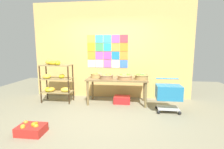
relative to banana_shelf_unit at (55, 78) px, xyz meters
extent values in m
plane|color=#77725B|center=(1.51, -0.94, -0.70)|extent=(9.27, 9.27, 0.00)
cube|color=tan|center=(1.51, 0.72, 0.77)|extent=(4.90, 0.06, 2.94)
cube|color=yellow|center=(0.89, 0.69, 1.12)|extent=(0.24, 0.01, 0.24)
cube|color=#3B9FBC|center=(1.15, 0.69, 1.12)|extent=(0.24, 0.01, 0.24)
cube|color=#3A9FB9|center=(1.40, 0.69, 1.12)|extent=(0.24, 0.01, 0.24)
cube|color=#9950B7|center=(1.65, 0.69, 1.12)|extent=(0.24, 0.01, 0.24)
cube|color=#CB3947|center=(1.91, 0.69, 1.12)|extent=(0.24, 0.01, 0.24)
cube|color=gold|center=(0.89, 0.69, 0.87)|extent=(0.24, 0.01, 0.24)
cube|color=#40A15C|center=(1.15, 0.69, 0.87)|extent=(0.24, 0.01, 0.24)
cube|color=#29AEBF|center=(1.40, 0.69, 0.87)|extent=(0.24, 0.01, 0.24)
cube|color=orange|center=(1.65, 0.69, 0.87)|extent=(0.24, 0.01, 0.24)
cube|color=orange|center=(1.91, 0.69, 0.87)|extent=(0.24, 0.01, 0.24)
cube|color=orange|center=(0.89, 0.69, 0.61)|extent=(0.24, 0.01, 0.24)
cube|color=#AD50B6|center=(1.15, 0.69, 0.61)|extent=(0.24, 0.01, 0.24)
cube|color=#B046AC|center=(1.40, 0.69, 0.61)|extent=(0.24, 0.01, 0.24)
cube|color=blue|center=(1.65, 0.69, 0.61)|extent=(0.24, 0.01, 0.24)
cube|color=orange|center=(1.91, 0.69, 0.61)|extent=(0.24, 0.01, 0.24)
cube|color=#E9EFCD|center=(0.89, 0.69, 0.36)|extent=(0.24, 0.01, 0.24)
cube|color=silver|center=(1.15, 0.69, 0.36)|extent=(0.24, 0.01, 0.24)
cube|color=#9C5AA8|center=(1.40, 0.69, 0.36)|extent=(0.24, 0.01, 0.24)
cube|color=silver|center=(1.65, 0.69, 0.36)|extent=(0.24, 0.01, 0.24)
cube|color=#3B70D1|center=(1.91, 0.69, 0.36)|extent=(0.24, 0.01, 0.24)
cylinder|color=#322213|center=(-0.38, -0.16, -0.16)|extent=(0.04, 0.04, 1.08)
cylinder|color=#322213|center=(0.44, -0.16, -0.16)|extent=(0.04, 0.04, 1.08)
cylinder|color=#322213|center=(-0.38, 0.21, -0.16)|extent=(0.04, 0.04, 1.08)
cylinder|color=#322213|center=(0.44, 0.21, -0.16)|extent=(0.04, 0.04, 1.08)
cube|color=olive|center=(0.03, 0.03, -0.40)|extent=(0.86, 0.40, 0.03)
ellipsoid|color=yellow|center=(-0.12, -0.05, -0.33)|extent=(0.24, 0.28, 0.12)
ellipsoid|color=yellow|center=(0.30, -0.05, -0.32)|extent=(0.27, 0.14, 0.14)
ellipsoid|color=yellow|center=(-0.22, -0.06, -0.33)|extent=(0.25, 0.28, 0.12)
cube|color=olive|center=(0.03, 0.03, -0.02)|extent=(0.86, 0.40, 0.02)
ellipsoid|color=yellow|center=(-0.22, -0.08, 0.06)|extent=(0.27, 0.25, 0.12)
ellipsoid|color=yellow|center=(0.15, 0.09, 0.04)|extent=(0.20, 0.31, 0.10)
cube|color=olive|center=(0.03, 0.03, 0.36)|extent=(0.86, 0.40, 0.02)
ellipsoid|color=yellow|center=(0.13, -0.08, 0.44)|extent=(0.20, 0.24, 0.13)
ellipsoid|color=yellow|center=(-0.05, -0.01, 0.43)|extent=(0.27, 0.16, 0.12)
ellipsoid|color=yellow|center=(-0.21, 0.08, 0.45)|extent=(0.22, 0.14, 0.14)
cube|color=brown|center=(1.76, 0.10, -0.01)|extent=(1.66, 0.70, 0.04)
cylinder|color=brown|center=(0.99, -0.19, -0.37)|extent=(0.06, 0.06, 0.67)
cylinder|color=brown|center=(2.53, -0.19, -0.37)|extent=(0.06, 0.06, 0.67)
cylinder|color=brown|center=(0.99, 0.39, -0.37)|extent=(0.06, 0.06, 0.67)
cylinder|color=brown|center=(2.53, 0.39, -0.37)|extent=(0.06, 0.06, 0.67)
cylinder|color=#AF8849|center=(1.17, 0.17, 0.07)|extent=(0.34, 0.34, 0.11)
torus|color=#B28A4A|center=(1.17, 0.17, 0.12)|extent=(0.36, 0.36, 0.02)
sphere|color=#75BC2F|center=(1.09, 0.10, 0.13)|extent=(0.05, 0.05, 0.05)
sphere|color=#79C139|center=(1.14, 0.09, 0.13)|extent=(0.06, 0.06, 0.06)
sphere|color=#7CC535|center=(1.15, 0.19, 0.13)|extent=(0.05, 0.05, 0.05)
sphere|color=#74BD3B|center=(1.18, 0.18, 0.13)|extent=(0.06, 0.06, 0.06)
cylinder|color=olive|center=(1.48, -0.06, 0.06)|extent=(0.34, 0.34, 0.10)
torus|color=#8F6B47|center=(1.48, -0.06, 0.12)|extent=(0.37, 0.37, 0.03)
sphere|color=#80BF3E|center=(1.40, -0.11, 0.12)|extent=(0.05, 0.05, 0.05)
sphere|color=#77CE40|center=(1.50, -0.04, 0.12)|extent=(0.05, 0.05, 0.05)
sphere|color=#75CC2B|center=(1.56, 0.01, 0.13)|extent=(0.06, 0.06, 0.06)
sphere|color=#7BBE44|center=(1.41, -0.11, 0.13)|extent=(0.05, 0.05, 0.05)
sphere|color=#83D338|center=(1.54, -0.07, 0.12)|extent=(0.06, 0.06, 0.06)
sphere|color=#7BC72D|center=(1.48, -0.05, 0.12)|extent=(0.06, 0.06, 0.06)
cylinder|color=#A07245|center=(1.98, -0.06, 0.07)|extent=(0.37, 0.37, 0.11)
torus|color=#9F7149|center=(1.98, -0.06, 0.12)|extent=(0.40, 0.40, 0.03)
sphere|color=#6BB834|center=(1.88, 0.04, 0.13)|extent=(0.08, 0.08, 0.08)
sphere|color=#7BAE4B|center=(1.94, -0.06, 0.12)|extent=(0.07, 0.07, 0.07)
sphere|color=#6CBB37|center=(2.07, 0.02, 0.14)|extent=(0.09, 0.09, 0.09)
cylinder|color=olive|center=(2.42, 0.01, 0.07)|extent=(0.35, 0.35, 0.12)
torus|color=#9E8046|center=(2.42, 0.01, 0.13)|extent=(0.38, 0.38, 0.03)
sphere|color=#73B334|center=(2.32, -0.06, 0.15)|extent=(0.09, 0.09, 0.09)
sphere|color=#6ABA37|center=(2.48, -0.09, 0.13)|extent=(0.08, 0.08, 0.08)
sphere|color=#6EAF4B|center=(2.46, -0.02, 0.14)|extent=(0.08, 0.08, 0.08)
sphere|color=#72BC4B|center=(2.41, 0.01, 0.14)|extent=(0.07, 0.07, 0.07)
sphere|color=#6FAE3C|center=(2.45, 0.03, 0.15)|extent=(0.07, 0.07, 0.07)
cube|color=red|center=(1.90, 0.12, -0.61)|extent=(0.46, 0.35, 0.19)
cube|color=red|center=(0.37, -1.84, -0.62)|extent=(0.47, 0.36, 0.16)
sphere|color=orange|center=(0.42, -1.84, -0.53)|extent=(0.09, 0.09, 0.09)
sphere|color=orange|center=(0.20, -1.74, -0.54)|extent=(0.08, 0.08, 0.08)
sphere|color=orange|center=(0.28, -1.94, -0.54)|extent=(0.07, 0.07, 0.07)
sphere|color=orange|center=(0.26, -1.91, -0.54)|extent=(0.09, 0.09, 0.09)
sphere|color=orange|center=(0.48, -1.86, -0.55)|extent=(0.09, 0.09, 0.09)
sphere|color=orange|center=(0.42, -1.77, -0.53)|extent=(0.07, 0.07, 0.07)
sphere|color=black|center=(2.81, -0.59, -0.66)|extent=(0.08, 0.08, 0.08)
sphere|color=black|center=(3.30, -0.59, -0.66)|extent=(0.08, 0.08, 0.08)
sphere|color=black|center=(2.81, -0.26, -0.66)|extent=(0.08, 0.08, 0.08)
sphere|color=black|center=(3.30, -0.26, -0.66)|extent=(0.08, 0.08, 0.08)
cube|color=#A5A8AD|center=(3.05, -0.43, -0.60)|extent=(0.51, 0.34, 0.03)
cube|color=teal|center=(3.05, -0.43, -0.21)|extent=(0.59, 0.42, 0.33)
cylinder|color=teal|center=(3.05, -0.18, 0.08)|extent=(0.56, 0.03, 0.03)
camera|label=1|loc=(2.17, -4.55, 0.85)|focal=27.29mm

